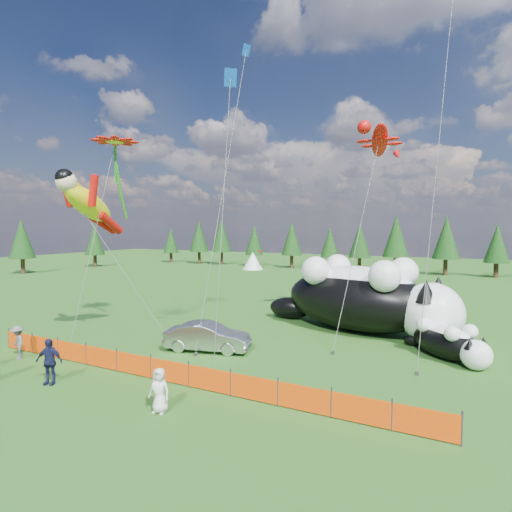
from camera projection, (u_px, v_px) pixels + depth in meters
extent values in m
plane|color=#0E3B0A|center=(209.00, 362.00, 19.56)|extent=(160.00, 160.00, 0.00)
cylinder|color=#262626|center=(9.00, 338.00, 21.75)|extent=(0.06, 0.06, 1.10)
cylinder|color=#262626|center=(32.00, 343.00, 20.86)|extent=(0.06, 0.06, 1.10)
cylinder|color=#262626|center=(58.00, 348.00, 19.97)|extent=(0.06, 0.06, 1.10)
cylinder|color=#262626|center=(86.00, 354.00, 19.08)|extent=(0.06, 0.06, 1.10)
cylinder|color=#262626|center=(117.00, 360.00, 18.18)|extent=(0.06, 0.06, 1.10)
cylinder|color=#262626|center=(151.00, 367.00, 17.29)|extent=(0.06, 0.06, 1.10)
cylinder|color=#262626|center=(189.00, 374.00, 16.40)|extent=(0.06, 0.06, 1.10)
cylinder|color=#262626|center=(231.00, 382.00, 15.50)|extent=(0.06, 0.06, 1.10)
cylinder|color=#262626|center=(278.00, 392.00, 14.61)|extent=(0.06, 0.06, 1.10)
cylinder|color=#262626|center=(331.00, 403.00, 13.72)|extent=(0.06, 0.06, 1.10)
cylinder|color=#262626|center=(392.00, 415.00, 12.82)|extent=(0.06, 0.06, 1.10)
cylinder|color=#262626|center=(462.00, 429.00, 11.93)|extent=(0.06, 0.06, 1.10)
cube|color=#E64104|center=(20.00, 341.00, 21.31)|extent=(2.00, 0.04, 0.90)
cube|color=#E64104|center=(45.00, 346.00, 20.42)|extent=(2.00, 0.04, 0.90)
cube|color=#E64104|center=(72.00, 352.00, 19.53)|extent=(2.00, 0.04, 0.90)
cube|color=#E64104|center=(101.00, 358.00, 18.63)|extent=(2.00, 0.04, 0.90)
cube|color=#E64104|center=(134.00, 364.00, 17.74)|extent=(2.00, 0.04, 0.90)
cube|color=#E64104|center=(169.00, 371.00, 16.85)|extent=(2.00, 0.04, 0.90)
cube|color=#E64104|center=(209.00, 379.00, 15.95)|extent=(2.00, 0.04, 0.90)
cube|color=#E64104|center=(254.00, 388.00, 15.06)|extent=(2.00, 0.04, 0.90)
cube|color=#E64104|center=(304.00, 398.00, 14.17)|extent=(2.00, 0.04, 0.90)
cube|color=#E64104|center=(361.00, 410.00, 13.27)|extent=(2.00, 0.04, 0.90)
cube|color=#E64104|center=(426.00, 423.00, 12.38)|extent=(2.00, 0.04, 0.90)
ellipsoid|color=black|center=(357.00, 300.00, 25.40)|extent=(10.64, 6.85, 3.93)
ellipsoid|color=white|center=(357.00, 285.00, 25.34)|extent=(8.00, 4.99, 2.40)
sphere|color=white|center=(431.00, 314.00, 22.43)|extent=(3.49, 3.49, 3.49)
sphere|color=#FD6263|center=(460.00, 317.00, 21.46)|extent=(0.49, 0.49, 0.49)
ellipsoid|color=black|center=(290.00, 308.00, 28.90)|extent=(3.34, 2.23, 1.53)
cone|color=black|center=(426.00, 291.00, 21.54)|extent=(1.22, 1.22, 1.22)
cone|color=black|center=(438.00, 287.00, 23.13)|extent=(1.22, 1.22, 1.22)
sphere|color=white|center=(403.00, 272.00, 24.78)|extent=(1.83, 1.83, 1.83)
sphere|color=white|center=(384.00, 276.00, 22.64)|extent=(1.83, 1.83, 1.83)
sphere|color=white|center=(338.00, 267.00, 27.77)|extent=(1.83, 1.83, 1.83)
sphere|color=white|center=(316.00, 271.00, 25.63)|extent=(1.83, 1.83, 1.83)
ellipsoid|color=black|center=(445.00, 342.00, 20.11)|extent=(4.12, 4.04, 1.57)
ellipsoid|color=white|center=(445.00, 335.00, 20.09)|extent=(3.06, 3.00, 0.96)
sphere|color=white|center=(476.00, 355.00, 18.40)|extent=(1.40, 1.40, 1.40)
sphere|color=#FD6263|center=(487.00, 359.00, 17.84)|extent=(0.20, 0.20, 0.20)
ellipsoid|color=black|center=(415.00, 341.00, 22.12)|extent=(1.31, 1.29, 0.61)
cone|color=black|center=(470.00, 344.00, 18.22)|extent=(0.49, 0.49, 0.49)
cone|color=black|center=(483.00, 342.00, 18.50)|extent=(0.49, 0.49, 0.49)
sphere|color=white|center=(470.00, 332.00, 19.35)|extent=(0.73, 0.73, 0.73)
sphere|color=white|center=(452.00, 334.00, 18.97)|extent=(0.73, 0.73, 0.73)
sphere|color=white|center=(441.00, 323.00, 21.08)|extent=(0.73, 0.73, 0.73)
sphere|color=white|center=(424.00, 325.00, 20.69)|extent=(0.73, 0.73, 0.73)
imported|color=#B8B7BC|center=(208.00, 337.00, 21.30)|extent=(4.81, 2.72, 1.50)
imported|color=#15193A|center=(49.00, 361.00, 16.69)|extent=(1.27, 0.95, 1.94)
imported|color=#57575C|center=(18.00, 342.00, 19.94)|extent=(1.22, 0.91, 1.69)
imported|color=silver|center=(159.00, 390.00, 14.13)|extent=(0.85, 0.61, 1.60)
cylinder|color=#595959|center=(130.00, 273.00, 22.31)|extent=(0.03, 0.03, 9.19)
cube|color=#262626|center=(172.00, 345.00, 22.06)|extent=(0.15, 0.15, 0.16)
cylinder|color=#595959|center=(359.00, 233.00, 23.55)|extent=(0.03, 0.03, 14.45)
cube|color=#262626|center=(333.00, 353.00, 20.70)|extent=(0.15, 0.15, 0.16)
cylinder|color=#595959|center=(93.00, 239.00, 22.05)|extent=(0.03, 0.03, 12.47)
cube|color=#262626|center=(68.00, 356.00, 20.23)|extent=(0.15, 0.15, 0.16)
cube|color=#208117|center=(116.00, 183.00, 24.04)|extent=(0.20, 0.20, 4.38)
cylinder|color=#595959|center=(224.00, 184.00, 23.16)|extent=(0.03, 0.03, 19.30)
cube|color=#262626|center=(196.00, 354.00, 20.45)|extent=(0.15, 0.15, 0.16)
cylinder|color=#595959|center=(442.00, 108.00, 20.07)|extent=(0.03, 0.03, 26.03)
cube|color=#262626|center=(417.00, 373.00, 17.77)|extent=(0.15, 0.15, 0.16)
cylinder|color=#595959|center=(222.00, 224.00, 17.45)|extent=(0.03, 0.03, 13.25)
cube|color=#262626|center=(213.00, 379.00, 17.05)|extent=(0.15, 0.15, 0.16)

